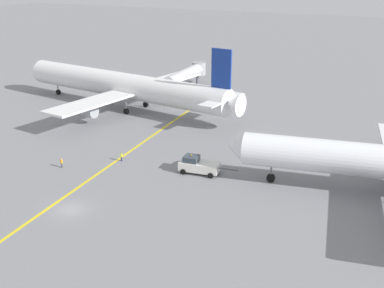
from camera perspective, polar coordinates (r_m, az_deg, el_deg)
ground_plane at (r=67.82m, az=-14.16°, el=-7.50°), size 600.00×600.00×0.00m
taxiway_stripe at (r=77.03m, az=-11.59°, el=-3.83°), size 13.07×119.39×0.01m
airliner_at_gate_left at (r=112.00m, az=-8.01°, el=6.83°), size 61.50×47.16×16.05m
pushback_tug at (r=76.49m, az=0.77°, el=-2.52°), size 9.63×3.87×3.02m
ground_crew_ramp_agent_by_cones at (r=81.42m, az=-15.14°, el=-2.17°), size 0.50×0.36×1.59m
ground_crew_wing_walker_right at (r=82.11m, az=-8.33°, el=-1.48°), size 0.36×0.36×1.57m
jet_bridge at (r=129.23m, az=-0.52°, el=8.28°), size 5.13×21.82×5.97m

